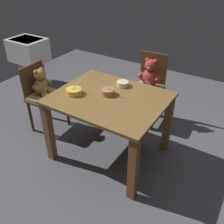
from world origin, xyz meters
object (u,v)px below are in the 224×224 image
at_px(porridge_bowl_terracotta_center, 108,92).
at_px(sink_basin, 29,56).
at_px(porridge_bowl_yellow_near_left, 74,91).
at_px(teddy_chair_near_left, 43,91).
at_px(dining_table, 109,109).
at_px(teddy_chair_far_center, 149,82).
at_px(porridge_bowl_cream_far_center, 123,84).

relative_size(porridge_bowl_terracotta_center, sink_basin, 0.18).
distance_m(porridge_bowl_yellow_near_left, sink_basin, 1.96).
xyz_separation_m(teddy_chair_near_left, porridge_bowl_yellow_near_left, (0.62, -0.14, 0.24)).
height_order(dining_table, porridge_bowl_yellow_near_left, porridge_bowl_yellow_near_left).
relative_size(teddy_chair_near_left, sink_basin, 1.07).
height_order(teddy_chair_far_center, sink_basin, teddy_chair_far_center).
relative_size(dining_table, sink_basin, 1.40).
height_order(porridge_bowl_yellow_near_left, sink_basin, porridge_bowl_yellow_near_left).
distance_m(dining_table, sink_basin, 2.20).
distance_m(porridge_bowl_yellow_near_left, porridge_bowl_terracotta_center, 0.34).
height_order(dining_table, sink_basin, sink_basin).
relative_size(dining_table, teddy_chair_far_center, 1.24).
relative_size(teddy_chair_near_left, teddy_chair_far_center, 0.94).
bearing_deg(teddy_chair_near_left, teddy_chair_far_center, 37.58).
distance_m(teddy_chair_far_center, sink_basin, 2.10).
relative_size(porridge_bowl_cream_far_center, sink_basin, 0.16).
relative_size(dining_table, porridge_bowl_terracotta_center, 7.67).
xyz_separation_m(dining_table, porridge_bowl_cream_far_center, (-0.01, 0.27, 0.17)).
bearing_deg(dining_table, porridge_bowl_terracotta_center, 138.31).
bearing_deg(dining_table, teddy_chair_near_left, 179.59).
bearing_deg(porridge_bowl_terracotta_center, teddy_chair_near_left, -178.30).
height_order(teddy_chair_near_left, porridge_bowl_cream_far_center, teddy_chair_near_left).
distance_m(teddy_chair_far_center, porridge_bowl_yellow_near_left, 1.08).
relative_size(dining_table, porridge_bowl_yellow_near_left, 6.89).
bearing_deg(porridge_bowl_cream_far_center, dining_table, -88.61).
distance_m(dining_table, porridge_bowl_yellow_near_left, 0.40).
bearing_deg(teddy_chair_far_center, porridge_bowl_cream_far_center, -9.98).
distance_m(teddy_chair_near_left, teddy_chair_far_center, 1.31).
bearing_deg(teddy_chair_far_center, teddy_chair_near_left, -54.43).
relative_size(porridge_bowl_yellow_near_left, sink_basin, 0.20).
xyz_separation_m(dining_table, sink_basin, (-2.05, 0.79, -0.08)).
bearing_deg(dining_table, porridge_bowl_cream_far_center, 91.39).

